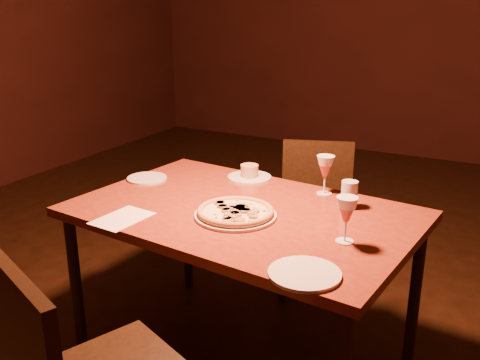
% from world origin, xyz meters
% --- Properties ---
extents(floor, '(7.00, 7.00, 0.00)m').
position_xyz_m(floor, '(0.00, 0.00, 0.00)').
color(floor, black).
rests_on(floor, ground).
extents(back_wall, '(6.00, 0.04, 3.00)m').
position_xyz_m(back_wall, '(0.00, 3.50, 1.50)').
color(back_wall, '#361411').
rests_on(back_wall, floor).
extents(dining_table, '(1.40, 0.99, 0.71)m').
position_xyz_m(dining_table, '(-0.10, -0.21, 0.64)').
color(dining_table, maroon).
rests_on(dining_table, floor).
extents(chair_far, '(0.48, 0.48, 0.78)m').
position_xyz_m(chair_far, '(-0.08, 0.57, 0.44)').
color(chair_far, black).
rests_on(chair_far, floor).
extents(pizza_plate, '(0.31, 0.31, 0.03)m').
position_xyz_m(pizza_plate, '(-0.09, -0.30, 0.73)').
color(pizza_plate, silver).
rests_on(pizza_plate, dining_table).
extents(ramekin_saucer, '(0.20, 0.20, 0.06)m').
position_xyz_m(ramekin_saucer, '(-0.26, 0.15, 0.73)').
color(ramekin_saucer, silver).
rests_on(ramekin_saucer, dining_table).
extents(wine_glass_far, '(0.08, 0.08, 0.17)m').
position_xyz_m(wine_glass_far, '(0.12, 0.11, 0.79)').
color(wine_glass_far, '#AF4D49').
rests_on(wine_glass_far, dining_table).
extents(wine_glass_right, '(0.07, 0.07, 0.16)m').
position_xyz_m(wine_glass_right, '(0.34, -0.32, 0.79)').
color(wine_glass_right, '#AF4D49').
rests_on(wine_glass_right, dining_table).
extents(water_tumbler, '(0.07, 0.07, 0.11)m').
position_xyz_m(water_tumbler, '(0.26, 0.00, 0.76)').
color(water_tumbler, silver).
rests_on(water_tumbler, dining_table).
extents(side_plate_left, '(0.18, 0.18, 0.01)m').
position_xyz_m(side_plate_left, '(-0.67, -0.09, 0.71)').
color(side_plate_left, silver).
rests_on(side_plate_left, dining_table).
extents(side_plate_near, '(0.22, 0.22, 0.01)m').
position_xyz_m(side_plate_near, '(0.31, -0.60, 0.71)').
color(side_plate_near, silver).
rests_on(side_plate_near, dining_table).
extents(menu_card, '(0.17, 0.23, 0.00)m').
position_xyz_m(menu_card, '(-0.46, -0.51, 0.71)').
color(menu_card, white).
rests_on(menu_card, dining_table).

